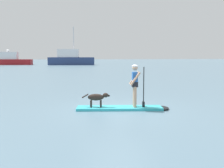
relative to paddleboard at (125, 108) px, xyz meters
name	(u,v)px	position (x,y,z in m)	size (l,w,h in m)	color
ground_plane	(119,109)	(-0.22, 0.06, -0.05)	(400.00, 400.00, 0.00)	slate
paddleboard	(125,108)	(0.00, 0.00, 0.00)	(3.68, 1.67, 0.10)	#33B2BF
person_paddler	(135,83)	(0.37, -0.10, 1.01)	(0.66, 0.56, 1.65)	tan
dog	(97,98)	(-1.06, 0.29, 0.42)	(1.08, 0.40, 0.55)	#2D231E
moored_boat_starboard	(11,60)	(-9.26, 61.33, 1.19)	(10.46, 4.82, 3.97)	maroon
moored_boat_center	(71,59)	(5.47, 55.88, 1.45)	(11.96, 5.77, 9.63)	navy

